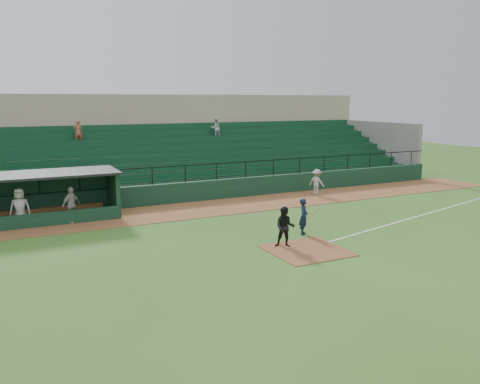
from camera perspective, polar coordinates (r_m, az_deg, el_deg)
name	(u,v)px	position (r m, az deg, el deg)	size (l,w,h in m)	color
ground	(293,244)	(20.89, 6.19, -6.05)	(90.00, 90.00, 0.00)	#335D1E
warning_track	(216,207)	(27.72, -2.78, -1.79)	(40.00, 4.00, 0.03)	brown
home_plate_dirt	(307,250)	(20.09, 7.74, -6.72)	(3.00, 3.00, 0.03)	brown
foul_line	(412,218)	(26.77, 19.34, -2.86)	(18.00, 0.09, 0.01)	white
stadium_structure	(167,153)	(35.17, -8.42, 4.52)	(38.00, 13.08, 6.40)	#10311F
dugout	(25,194)	(26.77, -23.70, -0.26)	(8.90, 3.20, 2.42)	#10311F
batter_at_plate	(304,217)	(22.23, 7.41, -2.84)	(1.14, 0.73, 1.65)	black
umpire	(285,227)	(20.24, 5.25, -4.08)	(0.83, 0.64, 1.70)	black
runner	(317,182)	(31.55, 8.90, 1.15)	(1.06, 0.61, 1.64)	#A49E99
dugout_player_a	(71,205)	(25.31, -19.02, -1.46)	(1.05, 0.44, 1.80)	#9E9994
dugout_player_b	(20,208)	(25.32, -24.19, -1.70)	(0.92, 0.60, 1.89)	#9B9591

